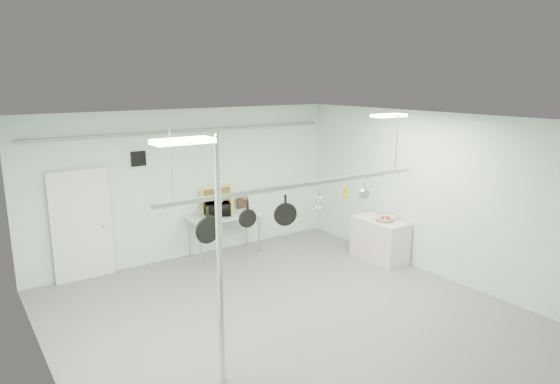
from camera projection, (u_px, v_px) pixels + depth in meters
floor at (301, 326)px, 7.86m from camera, size 8.00×8.00×0.00m
ceiling at (303, 123)px, 7.15m from camera, size 7.00×8.00×0.02m
back_wall at (190, 184)px, 10.71m from camera, size 7.00×0.02×3.20m
right_wall at (449, 198)px, 9.43m from camera, size 0.02×8.00×3.20m
door at (81, 227)px, 9.53m from camera, size 1.10×0.10×2.20m
wall_vent at (138, 159)px, 9.95m from camera, size 0.30×0.04×0.30m
conduit_pipe at (190, 131)px, 10.39m from camera, size 6.60×0.07×0.07m
chrome_pole at (220, 264)px, 6.09m from camera, size 0.08×0.08×3.20m
prep_table at (224, 218)px, 10.90m from camera, size 1.60×0.70×0.91m
side_cabinet at (380, 240)px, 10.63m from camera, size 0.60×1.20×0.90m
pot_rack at (301, 183)px, 7.72m from camera, size 4.80×0.06×1.00m
light_panel_left at (183, 141)px, 5.30m from camera, size 0.65×0.30×0.05m
light_panel_right at (389, 116)px, 8.97m from camera, size 0.65×0.30×0.05m
microwave at (218, 209)px, 10.80m from camera, size 0.61×0.51×0.29m
coffee_canister at (223, 212)px, 10.74m from camera, size 0.17×0.17×0.21m
painting_large at (217, 199)px, 11.06m from camera, size 0.79×0.20×0.58m
painting_small at (243, 203)px, 11.45m from camera, size 0.30×0.10×0.25m
fruit_bowl at (385, 219)px, 10.41m from camera, size 0.49×0.49×0.10m
skillet_left at (208, 225)px, 6.92m from camera, size 0.40×0.11×0.53m
skillet_mid at (248, 213)px, 7.26m from camera, size 0.28×0.10×0.39m
skillet_right at (285, 210)px, 7.65m from camera, size 0.36×0.18×0.50m
whisk at (319, 200)px, 7.99m from camera, size 0.24×0.24×0.35m
grater at (345, 192)px, 8.29m from camera, size 0.10×0.03×0.23m
saucepan at (364, 190)px, 8.54m from camera, size 0.18×0.10×0.29m
fruit_cluster at (385, 217)px, 10.40m from camera, size 0.24×0.24×0.09m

